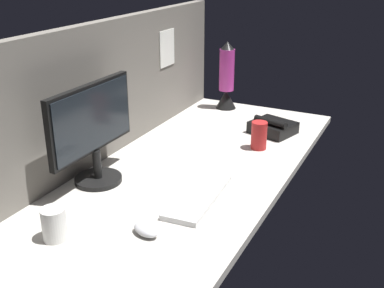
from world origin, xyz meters
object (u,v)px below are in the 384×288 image
keyboard (198,196)px  mouse (146,230)px  desk_phone (273,127)px  mug_ceramic_white (54,224)px  monitor (93,129)px  lava_lamp (226,81)px  mug_red_plastic (259,135)px

keyboard → mouse: size_ratio=3.85×
keyboard → desk_phone: desk_phone is taller
keyboard → mouse: bearing=166.3°
mug_ceramic_white → monitor: bearing=18.7°
monitor → mug_ceramic_white: bearing=-161.3°
keyboard → lava_lamp: 107.01cm
lava_lamp → mug_ceramic_white: bearing=-178.5°
keyboard → lava_lamp: lava_lamp is taller
mouse → desk_phone: 102.63cm
monitor → mouse: (-22.94, -36.21, -19.72)cm
keyboard → desk_phone: (74.47, -3.84, 2.19)cm
monitor → desk_phone: bearing=-29.4°
mug_ceramic_white → lava_lamp: 143.86cm
mug_red_plastic → lava_lamp: size_ratio=0.34×
monitor → mug_red_plastic: bearing=-37.5°
lava_lamp → desk_phone: 46.17cm
monitor → keyboard: bearing=-83.2°
mug_red_plastic → lava_lamp: bearing=36.9°
mug_red_plastic → mug_ceramic_white: 101.01cm
mouse → mug_red_plastic: (81.27, -8.59, 4.53)cm
mug_red_plastic → mug_ceramic_white: size_ratio=1.19×
mug_red_plastic → lava_lamp: lava_lamp is taller
mouse → mug_red_plastic: size_ratio=0.77×
monitor → lava_lamp: 106.56cm
monitor → mug_ceramic_white: 42.70cm
lava_lamp → desk_phone: (-26.67, -35.59, -12.37)cm
monitor → desk_phone: (79.34, -44.62, -18.23)cm
keyboard → lava_lamp: bearing=13.1°
mouse → lava_lamp: (128.95, 27.18, 13.86)cm
keyboard → mug_ceramic_white: size_ratio=3.53×
lava_lamp → desk_phone: lava_lamp is taller
keyboard → mug_ceramic_white: (-42.30, 28.11, 4.24)cm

